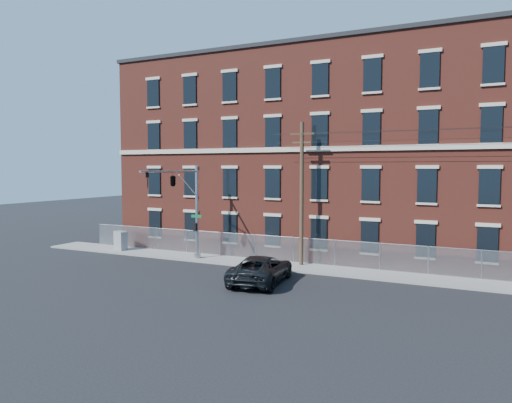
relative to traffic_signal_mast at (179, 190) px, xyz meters
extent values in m
plane|color=black|center=(6.00, -2.18, -5.39)|extent=(140.00, 140.00, 0.00)
cube|color=gray|center=(18.00, 2.82, -5.33)|extent=(65.00, 3.00, 0.12)
cube|color=maroon|center=(18.00, 11.82, 2.61)|extent=(55.00, 14.00, 16.00)
cube|color=black|center=(18.00, 11.82, 10.76)|extent=(55.30, 14.30, 0.30)
cube|color=#BEB39E|center=(18.00, 4.74, 2.91)|extent=(55.00, 0.18, 0.35)
cube|color=black|center=(-5.83, 4.76, -3.19)|extent=(1.20, 0.10, 2.20)
cube|color=black|center=(-5.83, 4.76, 0.41)|extent=(1.20, 0.10, 2.20)
cube|color=black|center=(-5.83, 4.76, 4.21)|extent=(1.20, 0.10, 2.20)
cube|color=black|center=(-5.83, 4.76, 7.81)|extent=(1.20, 0.10, 2.20)
cube|color=black|center=(-2.17, 4.76, -3.19)|extent=(1.20, 0.10, 2.20)
cube|color=black|center=(-2.17, 4.76, 0.41)|extent=(1.20, 0.10, 2.20)
cube|color=black|center=(-2.17, 4.76, 4.21)|extent=(1.20, 0.10, 2.20)
cube|color=black|center=(-2.17, 4.76, 7.81)|extent=(1.20, 0.10, 2.20)
cube|color=black|center=(1.50, 4.76, -3.19)|extent=(1.20, 0.10, 2.20)
cube|color=black|center=(1.50, 4.76, 0.41)|extent=(1.20, 0.10, 2.20)
cube|color=black|center=(1.50, 4.76, 4.21)|extent=(1.20, 0.10, 2.20)
cube|color=black|center=(1.50, 4.76, 7.81)|extent=(1.20, 0.10, 2.20)
cube|color=black|center=(5.17, 4.76, -3.19)|extent=(1.20, 0.10, 2.20)
cube|color=black|center=(5.17, 4.76, 0.41)|extent=(1.20, 0.10, 2.20)
cube|color=black|center=(5.17, 4.76, 4.21)|extent=(1.20, 0.10, 2.20)
cube|color=black|center=(5.17, 4.76, 7.81)|extent=(1.20, 0.10, 2.20)
cube|color=black|center=(8.83, 4.76, -3.19)|extent=(1.20, 0.10, 2.20)
cube|color=black|center=(8.83, 4.76, 0.41)|extent=(1.20, 0.10, 2.20)
cube|color=black|center=(8.83, 4.76, 4.21)|extent=(1.20, 0.10, 2.20)
cube|color=black|center=(8.83, 4.76, 7.81)|extent=(1.20, 0.10, 2.20)
cube|color=black|center=(12.50, 4.76, -3.19)|extent=(1.20, 0.10, 2.20)
cube|color=black|center=(12.50, 4.76, 0.41)|extent=(1.20, 0.10, 2.20)
cube|color=black|center=(12.50, 4.76, 4.21)|extent=(1.20, 0.10, 2.20)
cube|color=black|center=(12.50, 4.76, 7.81)|extent=(1.20, 0.10, 2.20)
cube|color=black|center=(16.17, 4.76, -3.19)|extent=(1.20, 0.10, 2.20)
cube|color=black|center=(16.17, 4.76, 0.41)|extent=(1.20, 0.10, 2.20)
cube|color=black|center=(16.17, 4.76, 4.21)|extent=(1.20, 0.10, 2.20)
cube|color=black|center=(16.17, 4.76, 7.81)|extent=(1.20, 0.10, 2.20)
cube|color=black|center=(19.83, 4.76, -3.19)|extent=(1.20, 0.10, 2.20)
cube|color=black|center=(19.83, 4.76, 0.41)|extent=(1.20, 0.10, 2.20)
cube|color=black|center=(19.83, 4.76, 4.21)|extent=(1.20, 0.10, 2.20)
cube|color=black|center=(19.83, 4.76, 7.81)|extent=(1.20, 0.10, 2.20)
cube|color=#A5A8AD|center=(18.00, 4.12, -4.37)|extent=(59.00, 0.02, 1.80)
cylinder|color=#9EA0A5|center=(18.00, 4.12, -3.47)|extent=(59.00, 0.04, 0.04)
cylinder|color=#9EA0A5|center=(-11.50, 4.12, -4.37)|extent=(0.06, 0.06, 1.85)
cylinder|color=#9EA0A5|center=(-8.39, 4.12, -4.37)|extent=(0.06, 0.06, 1.85)
cylinder|color=#9EA0A5|center=(-5.29, 4.12, -4.37)|extent=(0.06, 0.06, 1.85)
cylinder|color=#9EA0A5|center=(-2.18, 4.12, -4.37)|extent=(0.06, 0.06, 1.85)
cylinder|color=#9EA0A5|center=(0.92, 4.12, -4.37)|extent=(0.06, 0.06, 1.85)
cylinder|color=#9EA0A5|center=(4.03, 4.12, -4.37)|extent=(0.06, 0.06, 1.85)
cylinder|color=#9EA0A5|center=(7.13, 4.12, -4.37)|extent=(0.06, 0.06, 1.85)
cylinder|color=#9EA0A5|center=(10.24, 4.12, -4.37)|extent=(0.06, 0.06, 1.85)
cylinder|color=#9EA0A5|center=(13.34, 4.12, -4.37)|extent=(0.06, 0.06, 1.85)
cylinder|color=#9EA0A5|center=(16.45, 4.12, -4.37)|extent=(0.06, 0.06, 1.85)
cylinder|color=#9EA0A5|center=(19.55, 4.12, -4.37)|extent=(0.06, 0.06, 1.85)
cylinder|color=#9EA0A5|center=(0.00, 2.32, -1.77)|extent=(0.22, 0.22, 7.00)
cylinder|color=#9EA0A5|center=(0.00, 2.32, -5.07)|extent=(0.50, 0.50, 0.40)
cylinder|color=#9EA0A5|center=(0.00, -0.93, 1.33)|extent=(0.14, 6.50, 0.14)
cylinder|color=#9EA0A5|center=(0.00, 1.12, 0.33)|extent=(0.08, 2.18, 1.56)
cube|color=#0C592D|center=(0.05, 2.17, -2.07)|extent=(0.90, 0.03, 0.22)
cube|color=black|center=(0.00, 2.07, -2.87)|extent=(0.25, 0.25, 0.60)
imported|color=black|center=(0.00, -3.48, 0.78)|extent=(0.16, 0.20, 1.00)
imported|color=black|center=(0.00, -0.68, 0.78)|extent=(0.53, 2.48, 1.00)
cylinder|color=#4D3926|center=(8.00, 3.42, -0.27)|extent=(0.28, 0.28, 10.00)
cube|color=#4D3926|center=(8.00, 3.42, 3.93)|extent=(1.80, 0.12, 0.12)
cube|color=#4D3926|center=(8.00, 3.42, 3.33)|extent=(1.40, 0.12, 0.12)
imported|color=black|center=(7.56, -2.27, -4.56)|extent=(3.55, 6.31, 1.67)
cube|color=gray|center=(-7.78, 2.63, -4.49)|extent=(1.37, 0.99, 1.55)
camera|label=1|loc=(20.09, -28.53, 1.59)|focal=34.15mm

